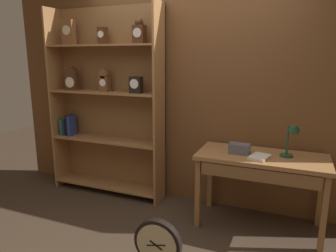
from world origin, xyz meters
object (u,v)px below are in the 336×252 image
Objects in this scene: toolbox_small at (239,149)px; open_repair_manual at (260,157)px; desk_lamp at (292,136)px; round_clock_large at (158,244)px; workbench at (261,165)px; bookshelf at (105,101)px.

toolbox_small is 0.22m from open_repair_manual.
desk_lamp is 1.58m from round_clock_large.
round_clock_large is (-0.46, -0.98, -0.59)m from toolbox_small.
round_clock_large is (-0.67, -0.99, -0.44)m from workbench.
round_clock_large is at bearing -111.58° from open_repair_manual.
open_repair_manual is (0.21, -0.07, -0.04)m from toolbox_small.
desk_lamp reaches higher than toolbox_small.
bookshelf is at bearing 173.73° from workbench.
desk_lamp is 1.67× the size of open_repair_manual.
toolbox_small is at bearing 175.00° from open_repair_manual.
desk_lamp is at bearing 47.67° from round_clock_large.
bookshelf is 5.20× the size of round_clock_large.
bookshelf is 6.25× the size of desk_lamp.
workbench is 2.82× the size of round_clock_large.
toolbox_small is at bearing -174.35° from desk_lamp.
open_repair_manual is at bearing -156.22° from desk_lamp.
bookshelf reaches higher than open_repair_manual.
workbench is at bearing 1.70° from toolbox_small.
desk_lamp is at bearing 8.87° from workbench.
round_clock_large is at bearing -43.80° from bookshelf.
toolbox_small is at bearing 65.00° from round_clock_large.
desk_lamp is at bearing 5.65° from toolbox_small.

